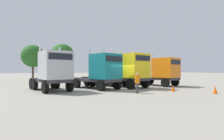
% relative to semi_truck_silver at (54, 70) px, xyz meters
% --- Properties ---
extents(ground, '(200.00, 200.00, 0.00)m').
position_rel_semi_truck_silver_xyz_m(ground, '(6.09, -1.24, -1.96)').
color(ground, gray).
extents(semi_truck_silver, '(3.45, 6.03, 4.26)m').
position_rel_semi_truck_silver_xyz_m(semi_truck_silver, '(0.00, 0.00, 0.00)').
color(semi_truck_silver, '#333338').
rests_on(semi_truck_silver, ground).
extents(semi_truck_teal, '(4.21, 6.80, 4.17)m').
position_rel_semi_truck_silver_xyz_m(semi_truck_teal, '(4.69, -0.33, -0.09)').
color(semi_truck_teal, '#333338').
rests_on(semi_truck_teal, ground).
extents(semi_truck_yellow, '(3.45, 6.03, 4.33)m').
position_rel_semi_truck_silver_xyz_m(semi_truck_yellow, '(8.22, -0.58, -0.00)').
color(semi_truck_yellow, '#333338').
rests_on(semi_truck_yellow, ground).
extents(semi_truck_orange, '(3.97, 6.42, 4.02)m').
position_rel_semi_truck_silver_xyz_m(semi_truck_orange, '(12.94, -0.23, -0.15)').
color(semi_truck_orange, '#333338').
rests_on(semi_truck_orange, ground).
extents(visitor_in_hivis, '(0.56, 0.56, 1.75)m').
position_rel_semi_truck_silver_xyz_m(visitor_in_hivis, '(6.10, -4.73, -0.94)').
color(visitor_in_hivis, '#383838').
rests_on(visitor_in_hivis, ground).
extents(traffic_cone_near, '(0.36, 0.36, 0.61)m').
position_rel_semi_truck_silver_xyz_m(traffic_cone_near, '(9.70, -5.27, -1.65)').
color(traffic_cone_near, '#F2590C').
rests_on(traffic_cone_near, ground).
extents(traffic_cone_mid, '(0.36, 0.36, 0.67)m').
position_rel_semi_truck_silver_xyz_m(traffic_cone_mid, '(11.69, -7.96, -1.62)').
color(traffic_cone_mid, '#F2590C').
rests_on(traffic_cone_mid, ground).
extents(oak_far_left, '(4.18, 4.18, 6.67)m').
position_rel_semi_truck_silver_xyz_m(oak_far_left, '(-0.43, 19.52, 2.61)').
color(oak_far_left, '#4C3823').
rests_on(oak_far_left, ground).
extents(oak_far_centre, '(4.31, 4.31, 6.78)m').
position_rel_semi_truck_silver_xyz_m(oak_far_centre, '(4.34, 16.53, 2.65)').
color(oak_far_centre, '#4C3823').
rests_on(oak_far_centre, ground).
extents(oak_far_right, '(3.36, 3.36, 5.26)m').
position_rel_semi_truck_silver_xyz_m(oak_far_right, '(11.35, 17.05, 1.60)').
color(oak_far_right, '#4C3823').
rests_on(oak_far_right, ground).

